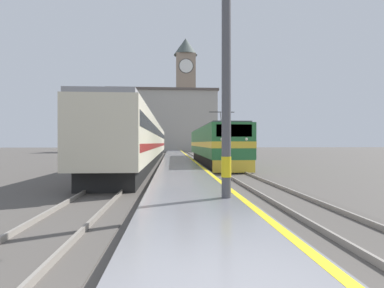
{
  "coord_description": "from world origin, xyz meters",
  "views": [
    {
      "loc": [
        -0.68,
        -3.11,
        2.01
      ],
      "look_at": [
        1.0,
        20.92,
        1.92
      ],
      "focal_mm": 28.0,
      "sensor_mm": 36.0,
      "label": 1
    }
  ],
  "objects_px": {
    "passenger_train": "(146,141)",
    "catenary_mast": "(229,56)",
    "clock_tower": "(186,91)",
    "locomotive_train": "(213,145)"
  },
  "relations": [
    {
      "from": "passenger_train",
      "to": "clock_tower",
      "type": "height_order",
      "value": "clock_tower"
    },
    {
      "from": "clock_tower",
      "to": "passenger_train",
      "type": "bearing_deg",
      "value": -97.91
    },
    {
      "from": "catenary_mast",
      "to": "clock_tower",
      "type": "bearing_deg",
      "value": 88.26
    },
    {
      "from": "catenary_mast",
      "to": "clock_tower",
      "type": "xyz_separation_m",
      "value": [
        2.12,
        69.71,
        11.15
      ]
    },
    {
      "from": "locomotive_train",
      "to": "passenger_train",
      "type": "xyz_separation_m",
      "value": [
        -6.69,
        3.51,
        0.38
      ]
    },
    {
      "from": "passenger_train",
      "to": "catenary_mast",
      "type": "relative_size",
      "value": 4.99
    },
    {
      "from": "locomotive_train",
      "to": "clock_tower",
      "type": "relative_size",
      "value": 0.65
    },
    {
      "from": "locomotive_train",
      "to": "passenger_train",
      "type": "height_order",
      "value": "locomotive_train"
    },
    {
      "from": "passenger_train",
      "to": "clock_tower",
      "type": "xyz_separation_m",
      "value": [
        6.46,
        46.45,
        13.52
      ]
    },
    {
      "from": "locomotive_train",
      "to": "clock_tower",
      "type": "distance_m",
      "value": 51.85
    }
  ]
}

